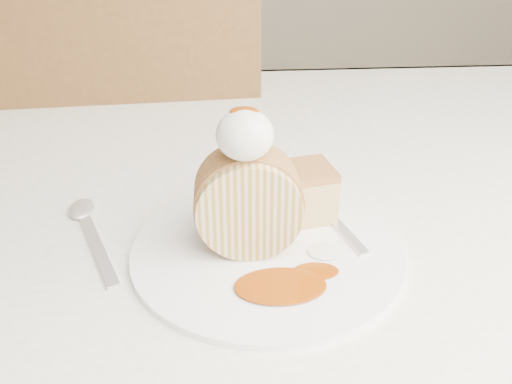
{
  "coord_description": "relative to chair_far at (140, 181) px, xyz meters",
  "views": [
    {
      "loc": [
        -0.04,
        -0.39,
        1.07
      ],
      "look_at": [
        -0.01,
        0.07,
        0.81
      ],
      "focal_mm": 40.0,
      "sensor_mm": 36.0,
      "label": 1
    }
  ],
  "objects": [
    {
      "name": "plate",
      "position": [
        0.2,
        -0.56,
        0.21
      ],
      "size": [
        0.31,
        0.31,
        0.01
      ],
      "primitive_type": "cylinder",
      "rotation": [
        0.0,
        0.0,
        0.21
      ],
      "color": "white",
      "rests_on": "table"
    },
    {
      "name": "caramel_drizzle",
      "position": [
        0.18,
        -0.55,
        0.36
      ],
      "size": [
        0.03,
        0.02,
        0.01
      ],
      "primitive_type": "ellipsoid",
      "color": "#873505",
      "rests_on": "whipped_cream"
    },
    {
      "name": "spoon",
      "position": [
        0.04,
        -0.54,
        0.21
      ],
      "size": [
        0.08,
        0.15,
        0.0
      ],
      "primitive_type": "cube",
      "rotation": [
        0.0,
        0.0,
        0.38
      ],
      "color": "silver",
      "rests_on": "table"
    },
    {
      "name": "roulade_slice",
      "position": [
        0.19,
        -0.55,
        0.27
      ],
      "size": [
        0.1,
        0.05,
        0.1
      ],
      "primitive_type": "cylinder",
      "rotation": [
        1.57,
        0.0,
        -0.0
      ],
      "color": "#CBBB8D",
      "rests_on": "plate"
    },
    {
      "name": "caramel_pool",
      "position": [
        0.21,
        -0.62,
        0.22
      ],
      "size": [
        0.09,
        0.07,
        0.0
      ],
      "primitive_type": null,
      "rotation": [
        0.0,
        0.0,
        0.21
      ],
      "color": "#873505",
      "rests_on": "plate"
    },
    {
      "name": "fork",
      "position": [
        0.28,
        -0.52,
        0.22
      ],
      "size": [
        0.06,
        0.16,
        0.0
      ],
      "primitive_type": "cube",
      "rotation": [
        0.0,
        0.0,
        0.29
      ],
      "color": "silver",
      "rests_on": "plate"
    },
    {
      "name": "whipped_cream",
      "position": [
        0.18,
        -0.56,
        0.34
      ],
      "size": [
        0.05,
        0.05,
        0.04
      ],
      "primitive_type": "ellipsoid",
      "color": "white",
      "rests_on": "roulade_slice"
    },
    {
      "name": "table",
      "position": [
        0.2,
        -0.42,
        0.12
      ],
      "size": [
        1.4,
        0.9,
        0.75
      ],
      "color": "white",
      "rests_on": "ground"
    },
    {
      "name": "cake_chunk",
      "position": [
        0.25,
        -0.5,
        0.24
      ],
      "size": [
        0.07,
        0.06,
        0.05
      ],
      "primitive_type": "cube",
      "rotation": [
        0.0,
        0.0,
        0.21
      ],
      "color": "#A9773F",
      "rests_on": "plate"
    },
    {
      "name": "chair_far",
      "position": [
        0.0,
        0.0,
        0.0
      ],
      "size": [
        0.47,
        0.47,
        0.95
      ],
      "rotation": [
        0.0,
        0.0,
        3.21
      ],
      "color": "brown",
      "rests_on": "ground"
    }
  ]
}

